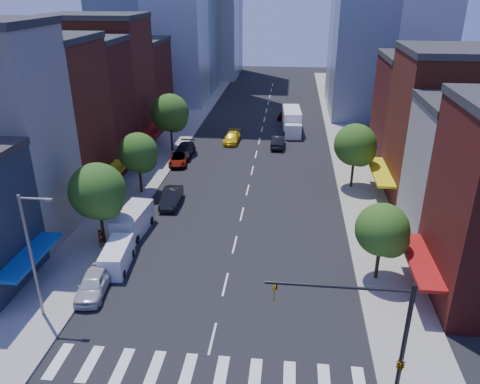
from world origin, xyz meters
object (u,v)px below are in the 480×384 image
object	(u,v)px
traffic_car_far	(283,115)
pedestrian_near	(101,238)
cargo_van_far	(132,222)
traffic_car_oncoming	(278,142)
cargo_van_near	(117,257)
taxi	(232,138)
parked_car_third	(178,159)
parked_car_front	(93,284)
parked_car_rear	(184,151)
pedestrian_far	(125,220)
box_truck	(292,122)
parked_car_second	(171,197)

from	to	relation	value
traffic_car_far	pedestrian_near	world-z (taller)	pedestrian_near
cargo_van_far	traffic_car_oncoming	xyz separation A→B (m)	(12.28, 26.42, -0.33)
cargo_van_near	taxi	world-z (taller)	cargo_van_near
parked_car_third	parked_car_front	bearing A→B (deg)	-97.52
parked_car_rear	pedestrian_near	xyz separation A→B (m)	(-1.99, -23.90, 0.13)
cargo_van_far	traffic_car_far	xyz separation A→B (m)	(12.63, 41.46, -0.50)
traffic_car_far	parked_car_front	bearing A→B (deg)	83.05
cargo_van_far	pedestrian_far	world-z (taller)	cargo_van_far
cargo_van_near	box_truck	world-z (taller)	box_truck
traffic_car_oncoming	box_truck	bearing A→B (deg)	-102.28
traffic_car_oncoming	pedestrian_near	distance (m)	32.50
box_truck	parked_car_second	bearing A→B (deg)	-117.73
taxi	traffic_car_far	xyz separation A→B (m)	(6.99, 13.70, -0.09)
parked_car_second	traffic_car_oncoming	world-z (taller)	parked_car_second
parked_car_front	cargo_van_near	distance (m)	3.53
parked_car_third	pedestrian_far	distance (m)	17.47
traffic_car_oncoming	traffic_car_far	bearing A→B (deg)	-89.96
taxi	traffic_car_oncoming	bearing A→B (deg)	-8.77
traffic_car_oncoming	pedestrian_near	size ratio (longest dim) A/B	3.07
parked_car_front	parked_car_rear	distance (m)	30.24
parked_car_second	cargo_van_near	bearing A→B (deg)	-100.05
traffic_car_far	parked_car_rear	bearing A→B (deg)	65.45
parked_car_rear	cargo_van_far	distance (m)	21.09
parked_car_third	taxi	bearing A→B (deg)	52.12
taxi	pedestrian_near	distance (m)	31.49
cargo_van_near	pedestrian_far	size ratio (longest dim) A/B	2.88
parked_car_front	parked_car_third	xyz separation A→B (m)	(0.00, 27.31, -0.16)
pedestrian_near	taxi	bearing A→B (deg)	9.35
parked_car_rear	traffic_car_oncoming	distance (m)	13.31
parked_car_rear	pedestrian_far	bearing A→B (deg)	-92.90
cargo_van_near	traffic_car_oncoming	bearing A→B (deg)	64.73
traffic_car_oncoming	box_truck	distance (m)	7.82
parked_car_third	cargo_van_near	world-z (taller)	cargo_van_near
taxi	traffic_car_oncoming	distance (m)	6.78
parked_car_third	pedestrian_near	size ratio (longest dim) A/B	2.96
parked_car_front	cargo_van_far	world-z (taller)	cargo_van_far
parked_car_third	taxi	size ratio (longest dim) A/B	0.95
traffic_car_far	parked_car_third	bearing A→B (deg)	68.62
parked_car_front	pedestrian_far	size ratio (longest dim) A/B	2.97
box_truck	pedestrian_far	size ratio (longest dim) A/B	5.41
parked_car_rear	cargo_van_far	bearing A→B (deg)	-90.10
cargo_van_far	traffic_car_far	distance (m)	43.35
parked_car_rear	parked_car_front	bearing A→B (deg)	-90.01
taxi	pedestrian_near	bearing A→B (deg)	-101.22
traffic_car_oncoming	traffic_car_far	distance (m)	15.05
parked_car_front	traffic_car_oncoming	xyz separation A→B (m)	(12.27, 35.58, -0.01)
parked_car_front	pedestrian_near	bearing A→B (deg)	100.25
traffic_car_far	pedestrian_near	bearing A→B (deg)	78.88
parked_car_front	traffic_car_far	size ratio (longest dim) A/B	1.29
parked_car_second	traffic_car_oncoming	bearing A→B (deg)	59.70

